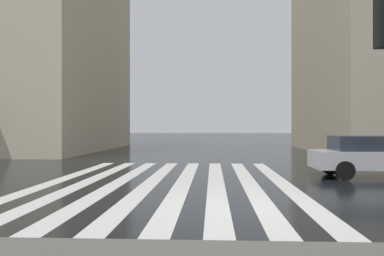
{
  "coord_description": "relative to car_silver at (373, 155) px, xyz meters",
  "views": [
    {
      "loc": [
        -8.61,
        0.47,
        1.7
      ],
      "look_at": [
        5.37,
        1.18,
        1.67
      ],
      "focal_mm": 38.25,
      "sensor_mm": 36.0,
      "label": 1
    }
  ],
  "objects": [
    {
      "name": "car_silver",
      "position": [
        0.0,
        0.0,
        0.0
      ],
      "size": [
        1.85,
        4.1,
        1.41
      ],
      "color": "#B7B7BC",
      "rests_on": "ground_plane"
    },
    {
      "name": "ground_plane",
      "position": [
        -5.5,
        4.95,
        -0.76
      ],
      "size": [
        220.0,
        220.0,
        0.0
      ],
      "primitive_type": "plane",
      "color": "black"
    },
    {
      "name": "zebra_crossing",
      "position": [
        -1.5,
        6.82,
        -0.75
      ],
      "size": [
        13.0,
        7.5,
        0.01
      ],
      "color": "silver",
      "rests_on": "ground_plane"
    }
  ]
}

